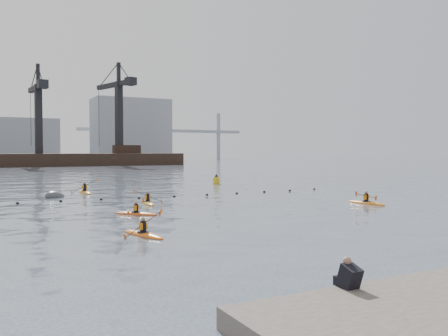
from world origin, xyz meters
The scene contains 11 objects.
ground centered at (0.00, 0.00, 0.00)m, with size 400.00×400.00×0.00m, color #374050.
float_line centered at (-0.50, 22.53, 0.03)m, with size 33.24×0.73×0.24m.
barge_pier centered at (-0.22, 110.00, 1.89)m, with size 72.00×19.30×29.50m.
skyline centered at (2.23, 150.27, 9.25)m, with size 141.00×28.00×22.00m.
kayaker_0 centered at (-6.89, 6.13, 0.09)m, with size 2.06×3.06×1.23m.
kayaker_2 centered at (-5.09, 13.13, 0.09)m, with size 2.40×2.47×1.03m.
kayaker_3 centered at (-2.59, 18.43, 0.10)m, with size 2.26×3.31×1.27m.
kayaker_4 centered at (11.49, 11.07, 0.10)m, with size 2.24×3.36×1.08m.
kayaker_5 centered at (-4.91, 29.45, 0.11)m, with size 2.55×3.66×1.48m.
mooring_buoy centered at (-7.87, 26.54, 0.00)m, with size 2.06×1.22×1.03m, color #393B3E.
nav_buoy centered at (10.80, 34.00, 0.41)m, with size 0.74×0.74×1.36m.
Camera 1 is at (-13.53, -14.54, 3.88)m, focal length 38.00 mm.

